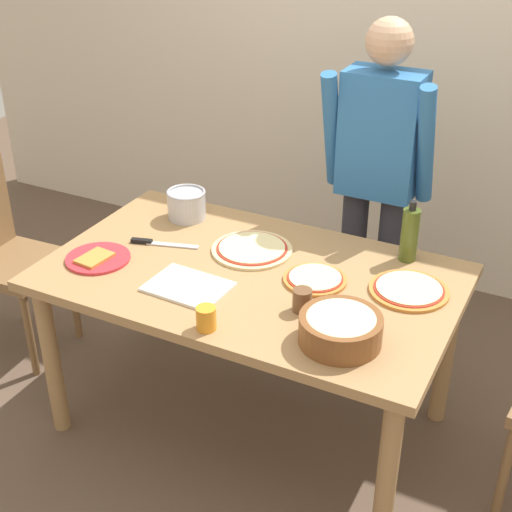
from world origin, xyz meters
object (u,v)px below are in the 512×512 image
object	(u,v)px
cutting_board_white	(188,287)
steel_pot	(187,204)
olive_oil_bottle	(410,234)
cup_small_brown	(302,300)
dining_table	(250,292)
plate_with_slice	(97,258)
cup_orange	(206,318)
chef_knife	(156,243)
chair_wooden_left	(3,250)
person_cook	(378,174)
pizza_cooked_on_tray	(315,279)
pizza_second_cooked	(409,290)
pizza_raw_on_board	(252,249)
popcorn_bowl	(341,327)

from	to	relation	value
cutting_board_white	steel_pot	bearing A→B (deg)	122.03
olive_oil_bottle	cup_small_brown	distance (m)	0.58
dining_table	plate_with_slice	world-z (taller)	plate_with_slice
cup_orange	cup_small_brown	xyz separation A→B (m)	(0.25, 0.25, 0.00)
dining_table	chef_knife	distance (m)	0.47
chef_knife	chair_wooden_left	bearing A→B (deg)	-177.24
person_cook	cup_small_brown	size ratio (longest dim) A/B	19.06
pizza_cooked_on_tray	pizza_second_cooked	bearing A→B (deg)	14.18
chef_knife	cutting_board_white	bearing A→B (deg)	-38.07
pizza_raw_on_board	plate_with_slice	world-z (taller)	plate_with_slice
dining_table	pizza_second_cooked	bearing A→B (deg)	13.68
popcorn_bowl	olive_oil_bottle	bearing A→B (deg)	86.80
popcorn_bowl	chair_wooden_left	bearing A→B (deg)	171.84
steel_pot	chef_knife	world-z (taller)	steel_pot
pizza_raw_on_board	pizza_second_cooked	bearing A→B (deg)	-1.26
olive_oil_bottle	steel_pot	world-z (taller)	olive_oil_bottle
cup_small_brown	cup_orange	bearing A→B (deg)	-134.30
popcorn_bowl	cutting_board_white	bearing A→B (deg)	174.30
person_cook	plate_with_slice	size ratio (longest dim) A/B	6.23
chair_wooden_left	cup_orange	xyz separation A→B (m)	(1.36, -0.39, 0.26)
chair_wooden_left	popcorn_bowl	world-z (taller)	chair_wooden_left
chair_wooden_left	pizza_cooked_on_tray	world-z (taller)	chair_wooden_left
steel_pot	cup_small_brown	size ratio (longest dim) A/B	2.04
olive_oil_bottle	cup_orange	size ratio (longest dim) A/B	3.01
chair_wooden_left	olive_oil_bottle	xyz separation A→B (m)	(1.84, 0.39, 0.33)
popcorn_bowl	chef_knife	distance (m)	0.98
pizza_second_cooked	cup_orange	xyz separation A→B (m)	(-0.55, -0.55, 0.03)
pizza_raw_on_board	cup_orange	xyz separation A→B (m)	(0.11, -0.56, 0.03)
chair_wooden_left	olive_oil_bottle	size ratio (longest dim) A/B	3.71
pizza_cooked_on_tray	popcorn_bowl	bearing A→B (deg)	-55.18
pizza_cooked_on_tray	dining_table	bearing A→B (deg)	-167.01
cup_orange	steel_pot	bearing A→B (deg)	126.05
cup_small_brown	chef_knife	size ratio (longest dim) A/B	0.30
pizza_second_cooked	pizza_raw_on_board	bearing A→B (deg)	178.74
dining_table	cup_small_brown	bearing A→B (deg)	-27.70
pizza_cooked_on_tray	steel_pot	world-z (taller)	steel_pot
person_cook	cutting_board_white	bearing A→B (deg)	-112.82
steel_pot	chair_wooden_left	bearing A→B (deg)	-159.43
cutting_board_white	pizza_cooked_on_tray	bearing A→B (deg)	33.08
person_cook	plate_with_slice	xyz separation A→B (m)	(-0.84, -0.94, -0.17)
pizza_raw_on_board	olive_oil_bottle	size ratio (longest dim) A/B	1.30
popcorn_bowl	pizza_cooked_on_tray	bearing A→B (deg)	124.82
chef_knife	pizza_raw_on_board	bearing A→B (deg)	18.61
chair_wooden_left	steel_pot	distance (m)	0.95
person_cook	chair_wooden_left	distance (m)	1.79
steel_pot	cutting_board_white	xyz separation A→B (m)	(0.32, -0.51, -0.06)
pizza_raw_on_board	cup_small_brown	distance (m)	0.48
person_cook	steel_pot	size ratio (longest dim) A/B	9.34
chef_knife	olive_oil_bottle	bearing A→B (deg)	19.91
plate_with_slice	chef_knife	bearing A→B (deg)	57.94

